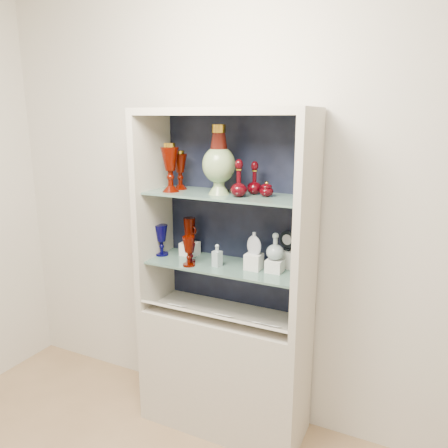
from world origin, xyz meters
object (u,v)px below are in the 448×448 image
at_px(ruby_goblet_tall, 189,251).
at_px(cameo_medallion, 287,240).
at_px(ruby_decanter_a, 239,176).
at_px(ruby_goblet_small, 191,253).
at_px(flat_flask, 254,243).
at_px(ruby_decanter_b, 255,177).
at_px(pedestal_lamp_left, 170,168).
at_px(enamel_urn, 219,160).
at_px(clear_square_bottle, 217,255).
at_px(pedestal_lamp_right, 180,170).
at_px(clear_round_decanter, 275,247).
at_px(lidded_bowl, 266,189).
at_px(cobalt_goblet, 161,240).
at_px(ruby_pitcher, 190,230).

distance_m(ruby_goblet_tall, cameo_medallion, 0.57).
bearing_deg(ruby_decanter_a, ruby_goblet_small, 178.56).
relative_size(ruby_goblet_tall, flat_flask, 1.34).
relative_size(ruby_decanter_a, ruby_decanter_b, 1.16).
xyz_separation_m(pedestal_lamp_left, ruby_goblet_tall, (0.14, -0.05, -0.47)).
relative_size(ruby_decanter_a, ruby_goblet_small, 2.00).
relative_size(pedestal_lamp_left, ruby_goblet_small, 2.43).
distance_m(enamel_urn, ruby_decanter_b, 0.22).
distance_m(ruby_decanter_a, ruby_decanter_b, 0.12).
relative_size(pedestal_lamp_left, clear_square_bottle, 2.10).
xyz_separation_m(ruby_goblet_small, clear_square_bottle, (0.18, -0.00, 0.01)).
xyz_separation_m(enamel_urn, ruby_decanter_b, (0.18, 0.07, -0.09)).
bearing_deg(pedestal_lamp_right, ruby_goblet_tall, -47.47).
bearing_deg(ruby_goblet_small, ruby_goblet_tall, -69.01).
bearing_deg(clear_square_bottle, enamel_urn, 92.69).
relative_size(pedestal_lamp_left, flat_flask, 2.13).
relative_size(pedestal_lamp_right, ruby_decanter_b, 1.17).
distance_m(ruby_decanter_a, ruby_goblet_small, 0.57).
bearing_deg(ruby_goblet_small, clear_round_decanter, 6.46).
xyz_separation_m(enamel_urn, clear_square_bottle, (0.00, -0.03, -0.54)).
relative_size(enamel_urn, flat_flask, 2.92).
relative_size(pedestal_lamp_left, ruby_goblet_tall, 1.59).
bearing_deg(flat_flask, ruby_goblet_tall, -149.03).
height_order(ruby_decanter_b, cameo_medallion, ruby_decanter_b).
xyz_separation_m(ruby_decanter_a, clear_round_decanter, (0.19, 0.07, -0.39)).
bearing_deg(ruby_decanter_a, lidded_bowl, 28.13).
relative_size(cobalt_goblet, ruby_goblet_tall, 1.11).
relative_size(ruby_decanter_a, cobalt_goblet, 1.18).
bearing_deg(flat_flask, ruby_decanter_a, -129.38).
relative_size(cobalt_goblet, cameo_medallion, 1.64).
bearing_deg(ruby_pitcher, pedestal_lamp_right, -111.85).
bearing_deg(cobalt_goblet, pedestal_lamp_left, -26.41).
bearing_deg(cobalt_goblet, lidded_bowl, 2.06).
xyz_separation_m(pedestal_lamp_right, enamel_urn, (0.29, -0.05, 0.08)).
xyz_separation_m(lidded_bowl, clear_round_decanter, (0.06, -0.01, -0.32)).
bearing_deg(ruby_goblet_tall, clear_square_bottle, 23.46).
bearing_deg(enamel_urn, ruby_goblet_small, -170.71).
xyz_separation_m(pedestal_lamp_left, lidded_bowl, (0.56, 0.08, -0.10)).
height_order(ruby_pitcher, flat_flask, ruby_pitcher).
relative_size(ruby_goblet_tall, ruby_pitcher, 1.12).
height_order(pedestal_lamp_left, ruby_decanter_b, pedestal_lamp_left).
relative_size(enamel_urn, ruby_decanter_b, 1.95).
distance_m(pedestal_lamp_right, cobalt_goblet, 0.46).
bearing_deg(ruby_goblet_tall, pedestal_lamp_right, 132.53).
distance_m(ruby_goblet_tall, flat_flask, 0.38).
bearing_deg(pedestal_lamp_right, ruby_decanter_a, -12.09).
height_order(pedestal_lamp_left, ruby_decanter_a, pedestal_lamp_left).
relative_size(pedestal_lamp_right, lidded_bowl, 2.66).
height_order(ruby_decanter_b, clear_square_bottle, ruby_decanter_b).
xyz_separation_m(pedestal_lamp_right, flat_flask, (0.50, -0.04, -0.38)).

